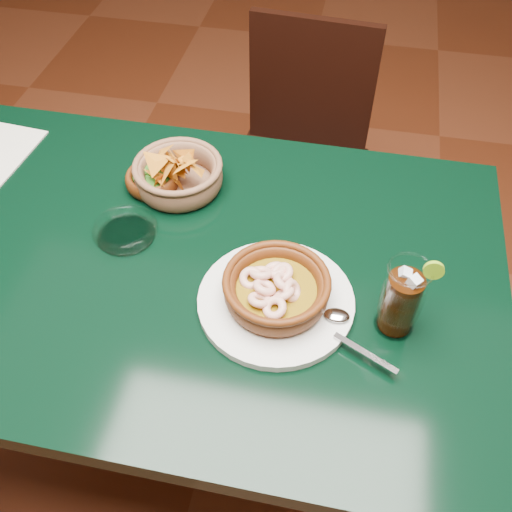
% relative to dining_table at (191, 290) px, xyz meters
% --- Properties ---
extents(ground, '(7.00, 7.00, 0.00)m').
position_rel_dining_table_xyz_m(ground, '(0.00, 0.00, -0.65)').
color(ground, '#471C0C').
rests_on(ground, ground).
extents(dining_table, '(1.20, 0.80, 0.75)m').
position_rel_dining_table_xyz_m(dining_table, '(0.00, 0.00, 0.00)').
color(dining_table, black).
rests_on(dining_table, ground).
extents(dining_chair, '(0.42, 0.42, 0.85)m').
position_rel_dining_table_xyz_m(dining_chair, '(0.13, 0.70, -0.18)').
color(dining_chair, black).
rests_on(dining_chair, ground).
extents(shrimp_plate, '(0.36, 0.28, 0.08)m').
position_rel_dining_table_xyz_m(shrimp_plate, '(0.19, -0.07, 0.13)').
color(shrimp_plate, silver).
rests_on(shrimp_plate, dining_table).
extents(chip_basket, '(0.22, 0.22, 0.13)m').
position_rel_dining_table_xyz_m(chip_basket, '(-0.07, 0.19, 0.13)').
color(chip_basket, brown).
rests_on(chip_basket, dining_table).
extents(guacamole_ramekin, '(0.13, 0.13, 0.05)m').
position_rel_dining_table_xyz_m(guacamole_ramekin, '(-0.12, 0.18, 0.12)').
color(guacamole_ramekin, '#481F09').
rests_on(guacamole_ramekin, dining_table).
extents(cola_drink, '(0.15, 0.15, 0.17)m').
position_rel_dining_table_xyz_m(cola_drink, '(0.39, -0.08, 0.17)').
color(cola_drink, white).
rests_on(cola_drink, dining_table).
extents(glass_ashtray, '(0.14, 0.14, 0.03)m').
position_rel_dining_table_xyz_m(glass_ashtray, '(-0.13, 0.03, 0.11)').
color(glass_ashtray, white).
rests_on(glass_ashtray, dining_table).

